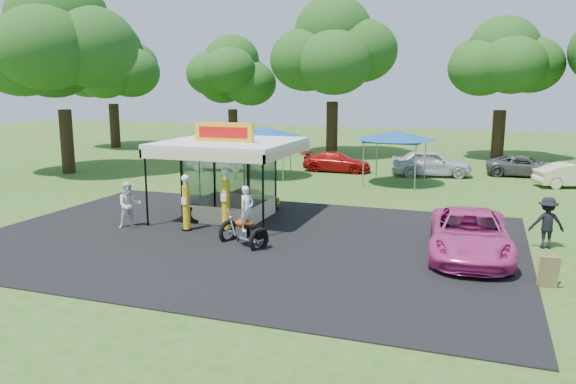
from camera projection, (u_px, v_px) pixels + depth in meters
name	position (u px, v px, depth m)	size (l,w,h in m)	color
ground	(222.00, 254.00, 19.23)	(120.00, 120.00, 0.00)	#2C591C
asphalt_apron	(245.00, 239.00, 21.07)	(20.00, 14.00, 0.04)	black
gas_station_kiosk	(230.00, 178.00, 24.17)	(5.40, 5.40, 4.18)	white
gas_pump_left	(186.00, 204.00, 22.09)	(0.42, 0.42, 2.28)	black
gas_pump_right	(226.00, 201.00, 22.07)	(0.48, 0.48, 2.55)	black
motorcycle	(246.00, 222.00, 20.01)	(2.02, 1.56, 2.30)	black
spare_tires	(196.00, 214.00, 23.52)	(1.04, 0.87, 0.83)	black
a_frame_sign	(548.00, 271.00, 16.02)	(0.56, 0.52, 0.97)	#593819
kiosk_car	(251.00, 198.00, 26.46)	(1.13, 2.82, 0.96)	gold
pink_sedan	(470.00, 234.00, 18.81)	(2.59, 5.61, 1.56)	#D4398F
spectator_west	(129.00, 205.00, 22.60)	(0.92, 0.72, 1.90)	white
spectator_east_a	(547.00, 223.00, 19.81)	(1.19, 0.69, 1.85)	black
bg_car_a	(221.00, 159.00, 38.16)	(1.62, 4.63, 1.53)	silver
bg_car_b	(337.00, 162.00, 37.47)	(1.85, 4.54, 1.32)	#AC100D
bg_car_c	(431.00, 163.00, 35.56)	(2.00, 4.96, 1.69)	silver
bg_car_d	(524.00, 166.00, 35.57)	(2.14, 4.64, 1.29)	#4C4C4E
bg_car_e	(573.00, 175.00, 31.69)	(1.45, 4.17, 1.37)	beige
tent_west	(264.00, 132.00, 34.81)	(4.49, 4.49, 3.14)	gray
tent_east	(396.00, 136.00, 32.19)	(4.51, 4.51, 3.15)	gray
oak_far_a	(111.00, 69.00, 51.07)	(9.47, 9.47, 11.22)	black
oak_far_b	(232.00, 78.00, 49.95)	(8.26, 8.26, 9.85)	black
oak_far_c	(333.00, 58.00, 45.00)	(10.52, 10.52, 12.40)	black
oak_far_d	(503.00, 71.00, 42.57)	(8.89, 8.89, 10.58)	black
oak_near	(60.00, 53.00, 35.57)	(10.66, 10.66, 12.28)	black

